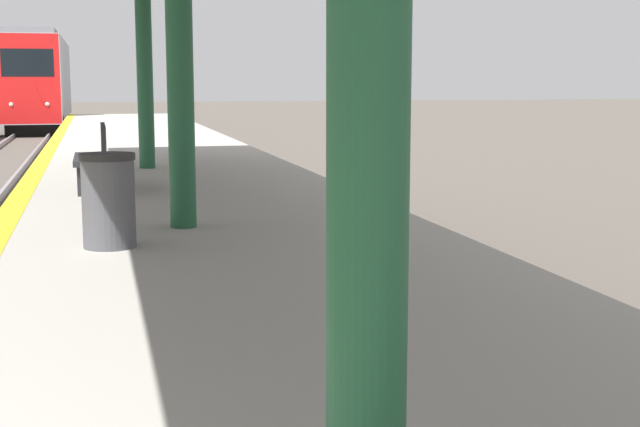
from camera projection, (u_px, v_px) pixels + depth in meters
train at (39, 81)px, 44.92m from camera, size 2.65×16.09×4.64m
trash_bin at (109, 200)px, 8.23m from camera, size 0.51×0.51×0.88m
bench at (95, 156)px, 12.50m from camera, size 0.44×1.61×0.92m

